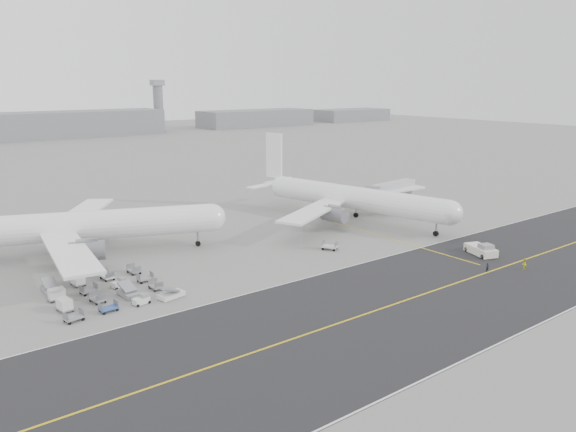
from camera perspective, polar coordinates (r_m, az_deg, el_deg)
ground at (r=89.66m, az=-0.21°, el=-6.26°), size 700.00×700.00×0.00m
taxiway at (r=80.45m, az=10.54°, el=-8.87°), size 220.00×59.00×0.03m
horizon_buildings at (r=338.57m, az=-23.44°, el=7.28°), size 520.00×28.00×28.00m
control_tower at (r=365.25m, az=-13.03°, el=10.98°), size 7.00×7.00×31.25m
airliner_a at (r=106.09m, az=-20.84°, el=-0.99°), size 51.50×50.52×18.64m
airliner_b at (r=125.60m, az=6.31°, el=1.90°), size 50.65×51.75×18.10m
pushback_tug at (r=106.46m, az=19.05°, el=-3.27°), size 4.76×8.12×2.31m
jet_bridge at (r=139.87m, az=10.52°, el=2.66°), size 17.35×5.23×6.48m
gse_cluster at (r=86.82m, az=-17.72°, el=-7.61°), size 22.69×22.03×1.85m
stray_dolly at (r=104.33m, az=4.25°, el=-3.42°), size 2.91×3.30×1.73m
ground_crew_a at (r=97.50m, az=19.60°, el=-4.94°), size 0.65×0.51×1.56m
ground_crew_b at (r=100.77m, az=22.84°, el=-4.53°), size 0.93×0.72×1.91m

